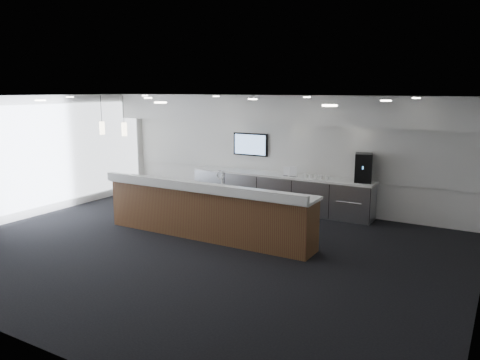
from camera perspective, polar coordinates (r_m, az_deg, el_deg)
The scene contains 21 objects.
ground at distance 9.50m, azimuth -4.97°, elevation -8.35°, with size 10.00×10.00×0.00m, color black.
ceiling at distance 8.97m, azimuth -5.29°, elevation 10.06°, with size 10.00×8.00×0.02m, color black.
back_wall at distance 12.55m, azimuth 5.50°, elevation 3.44°, with size 10.00×0.02×3.00m, color white.
left_wall at distance 12.65m, azimuth -23.96°, elevation 2.60°, with size 0.02×8.00×3.00m, color white.
soffit_bulkhead at distance 12.04m, azimuth 4.70°, elevation 8.63°, with size 10.00×0.90×0.70m, color silver.
alcove_panel at distance 12.51m, azimuth 5.45°, elevation 3.88°, with size 9.80×0.06×1.40m, color silver.
window_blinds_wall at distance 12.62m, azimuth -23.86°, elevation 2.59°, with size 0.04×7.36×2.55m, color #D0E7F9.
back_credenza at distance 12.40m, azimuth 4.72°, elevation -1.44°, with size 5.06×0.66×0.95m.
wall_tv at distance 12.89m, azimuth 1.29°, elevation 4.36°, with size 1.05×0.08×0.62m.
pendant_left at distance 11.14m, azimuth -12.96°, elevation 6.14°, with size 0.12×0.12×0.30m, color #FFEFC6.
pendant_right at distance 11.63m, azimuth -15.49°, elevation 6.22°, with size 0.12×0.12×0.30m, color #FFEFC6.
ceiling_can_lights at distance 8.97m, azimuth -5.29°, elevation 9.87°, with size 7.00×5.00×0.02m, color white, non-canonical shape.
service_counter at distance 10.06m, azimuth -4.07°, elevation -3.79°, with size 4.92×0.83×1.49m.
coffee_machine at distance 11.56m, azimuth 14.82°, elevation 1.45°, with size 0.50×0.57×0.69m.
info_sign_left at distance 12.09m, azimuth 5.68°, elevation 1.07°, with size 0.17×0.02×0.23m, color silver.
info_sign_right at distance 11.99m, azimuth 6.50°, elevation 1.04°, with size 0.20×0.02×0.26m, color silver.
cup_0 at distance 11.71m, azimuth 10.60°, elevation 0.29°, with size 0.11×0.11×0.10m, color white.
cup_1 at distance 11.76m, azimuth 9.96°, elevation 0.35°, with size 0.11×0.11×0.10m, color white.
cup_2 at distance 11.81m, azimuth 9.32°, elevation 0.42°, with size 0.11×0.11×0.10m, color white.
cup_3 at distance 11.86m, azimuth 8.69°, elevation 0.48°, with size 0.11×0.11×0.10m, color white.
cup_4 at distance 11.91m, azimuth 8.06°, elevation 0.54°, with size 0.11×0.11×0.10m, color white.
Camera 1 is at (5.20, -7.30, 3.14)m, focal length 35.00 mm.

